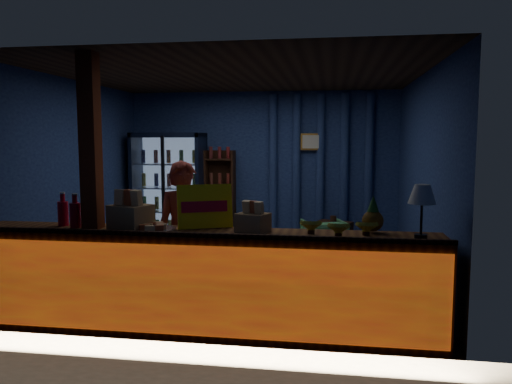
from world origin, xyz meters
TOP-DOWN VIEW (x-y plane):
  - ground at (0.00, 0.00)m, footprint 4.60×4.60m
  - room_walls at (0.00, 0.00)m, footprint 4.60×4.60m
  - counter at (0.00, -1.91)m, footprint 4.40×0.57m
  - support_post at (-1.05, -1.90)m, footprint 0.16×0.16m
  - beverage_cooler at (-1.55, 1.92)m, footprint 1.20×0.62m
  - bottle_shelf at (-0.70, 2.06)m, footprint 0.50×0.28m
  - curtain_folds at (1.00, 2.14)m, footprint 1.74×0.14m
  - framed_picture at (0.85, 2.10)m, footprint 0.36×0.04m
  - shopkeeper at (-0.33, -1.33)m, footprint 0.64×0.50m
  - green_chair at (1.09, 1.32)m, footprint 0.77×0.78m
  - side_table at (1.23, 1.55)m, footprint 0.65×0.56m
  - yellow_sign at (0.00, -1.73)m, footprint 0.52×0.31m
  - soda_bottles at (-1.24, -1.83)m, footprint 0.44×0.18m
  - snack_box_left at (-0.68, -1.87)m, footprint 0.43×0.40m
  - snack_box_centre at (0.49, -1.87)m, footprint 0.33×0.30m
  - pastry_tray at (-0.43, -1.94)m, footprint 0.41×0.41m
  - banana_bunches at (1.26, -1.93)m, footprint 0.70×0.28m
  - table_lamp at (1.95, -1.94)m, footprint 0.24×0.24m
  - pineapple at (1.57, -1.72)m, footprint 0.19×0.19m

SIDE VIEW (x-z plane):
  - ground at x=0.00m, z-range 0.00..0.00m
  - side_table at x=1.23m, z-range -0.05..0.55m
  - green_chair at x=1.09m, z-range 0.00..0.56m
  - counter at x=0.00m, z-range -0.02..0.97m
  - shopkeeper at x=-0.33m, z-range 0.00..1.57m
  - bottle_shelf at x=-0.70m, z-range -0.01..1.59m
  - beverage_cooler at x=-1.55m, z-range -0.02..1.88m
  - pastry_tray at x=-0.43m, z-range 0.94..1.01m
  - banana_bunches at x=1.26m, z-range 0.95..1.10m
  - snack_box_centre at x=0.49m, z-range 0.91..1.19m
  - snack_box_left at x=-0.68m, z-range 0.90..1.27m
  - soda_bottles at x=-1.24m, z-range 0.92..1.25m
  - pineapple at x=1.57m, z-range 0.92..1.26m
  - yellow_sign at x=0.00m, z-range 0.95..1.37m
  - support_post at x=-1.05m, z-range 0.00..2.60m
  - curtain_folds at x=1.00m, z-range 0.05..2.55m
  - table_lamp at x=1.95m, z-range 1.08..1.55m
  - room_walls at x=0.00m, z-range -0.73..3.87m
  - framed_picture at x=0.85m, z-range 1.61..1.89m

